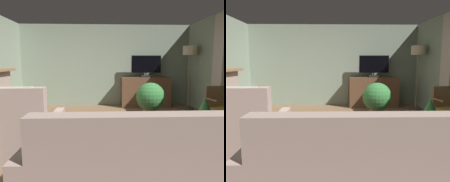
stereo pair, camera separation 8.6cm
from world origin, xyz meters
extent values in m
cube|color=brown|center=(0.00, 0.00, -0.02)|extent=(6.04, 6.72, 0.04)
cube|color=gray|center=(0.00, 3.11, 1.30)|extent=(6.04, 0.10, 2.60)
cube|color=#B2A393|center=(2.66, 1.07, 1.43)|extent=(0.10, 0.44, 2.19)
cube|color=#9E474C|center=(-0.31, 0.17, 0.01)|extent=(2.18, 2.12, 0.01)
cube|color=#4C4C51|center=(-2.04, 0.42, 0.02)|extent=(0.50, 1.57, 0.04)
cube|color=#402A1C|center=(1.25, 2.76, 0.03)|extent=(1.47, 0.47, 0.06)
cube|color=brown|center=(1.25, 2.76, 0.47)|extent=(1.53, 0.53, 0.94)
sphere|color=tan|center=(0.98, 2.48, 0.52)|extent=(0.03, 0.03, 0.03)
sphere|color=tan|center=(1.53, 2.48, 0.52)|extent=(0.03, 0.03, 0.03)
cube|color=black|center=(1.25, 2.71, 0.97)|extent=(0.33, 0.20, 0.06)
cylinder|color=black|center=(1.25, 2.71, 1.04)|extent=(0.04, 0.04, 0.08)
cube|color=black|center=(1.25, 2.71, 1.35)|extent=(0.92, 0.05, 0.54)
cube|color=black|center=(1.25, 2.68, 1.35)|extent=(0.88, 0.01, 0.50)
cube|color=brown|center=(0.18, -0.63, 0.42)|extent=(1.07, 0.61, 0.03)
cylinder|color=brown|center=(0.66, -0.42, 0.20)|extent=(0.04, 0.04, 0.41)
cylinder|color=brown|center=(-0.28, -0.38, 0.20)|extent=(0.04, 0.04, 0.41)
cylinder|color=brown|center=(0.64, -0.88, 0.20)|extent=(0.04, 0.04, 0.41)
cylinder|color=brown|center=(-0.31, -0.83, 0.20)|extent=(0.04, 0.04, 0.41)
cube|color=black|center=(0.23, -0.51, 0.45)|extent=(0.16, 0.15, 0.02)
cube|color=#A3897F|center=(0.20, -1.87, 0.21)|extent=(1.83, 0.91, 0.42)
cube|color=#A3897F|center=(0.20, -2.23, 0.72)|extent=(1.83, 0.20, 0.59)
cube|color=#A3897F|center=(-0.79, -1.87, 0.32)|extent=(0.15, 0.91, 0.64)
cube|color=slate|center=(0.25, -2.01, 0.54)|extent=(0.36, 0.12, 0.36)
cube|color=#A3897F|center=(-1.21, -0.76, 0.23)|extent=(0.69, 0.88, 0.45)
cube|color=#A3897F|center=(-1.20, -1.10, 0.77)|extent=(0.67, 0.20, 0.64)
cube|color=#A3897F|center=(-1.61, -0.77, 0.33)|extent=(0.15, 0.86, 0.65)
cube|color=#A3897F|center=(-0.81, -0.75, 0.33)|extent=(0.15, 0.86, 0.65)
cube|color=white|center=(-1.20, -1.17, 0.99)|extent=(0.41, 0.03, 0.24)
cube|color=olive|center=(2.25, 0.20, 0.45)|extent=(0.48, 0.47, 0.08)
cube|color=brown|center=(2.23, 0.39, 0.69)|extent=(0.41, 0.08, 0.47)
cylinder|color=brown|center=(2.07, -0.01, 0.21)|extent=(0.04, 0.04, 0.41)
cylinder|color=brown|center=(2.04, 0.36, 0.21)|extent=(0.04, 0.04, 0.41)
cylinder|color=brown|center=(2.42, 0.40, 0.21)|extent=(0.04, 0.04, 0.41)
cylinder|color=brown|center=(2.05, 0.18, 0.67)|extent=(0.06, 0.35, 0.03)
cylinder|color=#99664C|center=(1.39, -0.88, 0.18)|extent=(0.36, 0.36, 0.37)
cone|color=#2D6B33|center=(1.39, -0.88, 0.63)|extent=(0.50, 0.50, 0.53)
cylinder|color=#99664C|center=(0.92, 0.59, 0.20)|extent=(0.29, 0.29, 0.40)
sphere|color=#2D6B33|center=(0.92, 0.59, 0.67)|extent=(0.62, 0.62, 0.62)
ellipsoid|color=beige|center=(-1.24, 0.18, 0.10)|extent=(0.36, 0.39, 0.19)
sphere|color=beige|center=(-1.37, 0.01, 0.12)|extent=(0.14, 0.14, 0.14)
cone|color=beige|center=(-1.34, -0.02, 0.19)|extent=(0.04, 0.04, 0.04)
cone|color=beige|center=(-1.40, 0.03, 0.19)|extent=(0.04, 0.04, 0.04)
cylinder|color=beige|center=(-1.04, 0.37, 0.06)|extent=(0.17, 0.20, 0.05)
cylinder|color=#4C4233|center=(2.45, 2.26, 0.02)|extent=(0.35, 0.35, 0.04)
cylinder|color=olive|center=(2.45, 2.26, 0.81)|extent=(0.03, 0.03, 1.62)
cylinder|color=beige|center=(2.45, 2.26, 1.75)|extent=(0.40, 0.40, 0.26)
camera|label=1|loc=(-0.11, -3.83, 1.42)|focal=33.62mm
camera|label=2|loc=(-0.03, -3.83, 1.42)|focal=33.62mm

